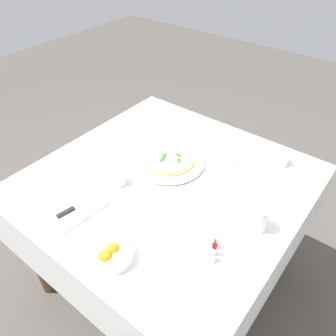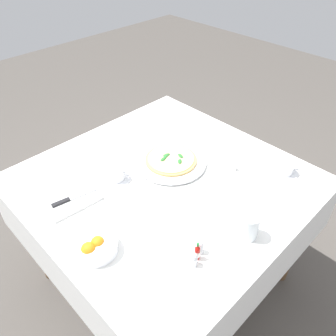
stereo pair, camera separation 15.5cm
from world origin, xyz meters
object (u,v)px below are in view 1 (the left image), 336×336
napkin_folded (77,209)px  menu_card (227,157)px  pizza_plate (169,161)px  citrus_bowl (112,254)px  hot_sauce_bottle (214,248)px  water_glass_right_edge (259,218)px  pizza (169,159)px  coffee_cup_near_right (118,179)px  dinner_knife (77,206)px  coffee_cup_back_corner (281,159)px  salt_shaker (216,243)px  pepper_shaker (212,256)px

napkin_folded → menu_card: bearing=-20.6°
pizza_plate → citrus_bowl: size_ratio=2.25×
napkin_folded → hot_sauce_bottle: bearing=-68.9°
water_glass_right_edge → menu_card: (0.28, 0.30, -0.02)m
water_glass_right_edge → citrus_bowl: (-0.45, 0.34, -0.02)m
pizza → citrus_bowl: 0.58m
napkin_folded → pizza: bearing=-7.3°
coffee_cup_near_right → dinner_knife: bearing=176.3°
coffee_cup_back_corner → dinner_knife: (-0.80, 0.52, -0.01)m
coffee_cup_near_right → hot_sauce_bottle: hot_sauce_bottle is taller
pizza_plate → salt_shaker: salt_shaker is taller
dinner_knife → pepper_shaker: (0.13, -0.56, 0.00)m
hot_sauce_bottle → pizza_plate: bearing=54.6°
pizza_plate → dinner_knife: size_ratio=1.73×
coffee_cup_back_corner → citrus_bowl: coffee_cup_back_corner is taller
pizza_plate → water_glass_right_edge: bearing=-101.0°
napkin_folded → pepper_shaker: pepper_shaker is taller
coffee_cup_back_corner → water_glass_right_edge: (-0.42, -0.09, 0.01)m
pizza → coffee_cup_near_right: coffee_cup_near_right is taller
pepper_shaker → menu_card: bearing=25.4°
pizza_plate → hot_sauce_bottle: hot_sauce_bottle is taller
pizza → dinner_knife: size_ratio=1.26×
pepper_shaker → pizza_plate: bearing=52.9°
dinner_knife → menu_card: size_ratio=2.17×
pizza → menu_card: (0.18, -0.21, 0.01)m
pizza_plate → citrus_bowl: 0.58m
coffee_cup_back_corner → water_glass_right_edge: water_glass_right_edge is taller
pepper_shaker → citrus_bowl: bearing=126.1°
pizza → water_glass_right_edge: 0.52m
pizza → water_glass_right_edge: bearing=-101.0°
citrus_bowl → pepper_shaker: 0.35m
coffee_cup_back_corner → pepper_shaker: (-0.67, -0.04, -0.01)m
dinner_knife → menu_card: menu_card is taller
coffee_cup_near_right → napkin_folded: (-0.22, 0.01, -0.02)m
hot_sauce_bottle → pepper_shaker: hot_sauce_bottle is taller
pizza_plate → menu_card: 0.28m
napkin_folded → dinner_knife: size_ratio=1.18×
menu_card → dinner_knife: bearing=-111.6°
pizza_plate → coffee_cup_back_corner: 0.53m
dinner_knife → pizza: bearing=-1.6°
pizza → menu_card: bearing=-49.8°
menu_card → water_glass_right_edge: bearing=-38.4°
pizza_plate → pizza: (0.00, 0.00, 0.01)m
napkin_folded → dinner_knife: bearing=-5.7°
pizza_plate → hot_sauce_bottle: size_ratio=4.07×
napkin_folded → salt_shaker: salt_shaker is taller
napkin_folded → hot_sauce_bottle: 0.58m
pizza → pepper_shaker: bearing=-127.1°
water_glass_right_edge → napkin_folded: water_glass_right_edge is taller
pizza → pepper_shaker: 0.57m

